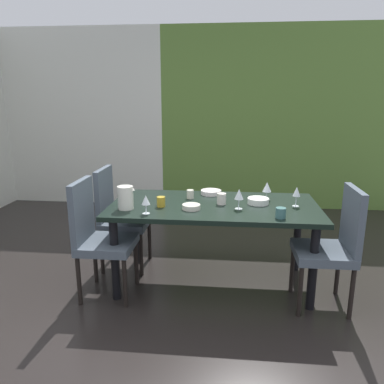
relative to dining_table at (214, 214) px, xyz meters
The scene contains 19 objects.
ground_plane 0.89m from the dining_table, 122.73° to the right, with size 6.22×6.16×0.02m, color black.
back_panel_interior 3.39m from the dining_table, 130.49° to the left, with size 2.54×0.10×2.64m, color silver.
garden_window_panel 2.78m from the dining_table, 69.42° to the left, with size 3.68×0.10×2.64m, color #567933.
dining_table is the anchor object (origin of this frame).
chair_left_near 1.00m from the dining_table, 163.62° to the right, with size 0.44×0.44×0.99m.
chair_left_far 1.00m from the dining_table, 163.61° to the left, with size 0.44×0.44×0.99m.
chair_right_near 1.00m from the dining_table, 16.40° to the right, with size 0.44×0.44×0.98m.
wine_glass_right 0.54m from the dining_table, 22.33° to the left, with size 0.08×0.08×0.16m.
wine_glass_east 0.72m from the dining_table, ahead, with size 0.06×0.06×0.17m.
wine_glass_center 0.65m from the dining_table, 148.34° to the right, with size 0.07×0.07×0.15m.
wine_glass_north 0.32m from the dining_table, 30.44° to the right, with size 0.07×0.07×0.17m.
serving_bowl_near_window 0.27m from the dining_table, 137.29° to the right, with size 0.15×0.15×0.04m, color beige.
serving_bowl_corner 0.36m from the dining_table, 97.15° to the left, with size 0.19×0.19×0.04m, color silver.
serving_bowl_front 0.40m from the dining_table, ahead, with size 0.19×0.19×0.05m, color white.
cup_left 0.15m from the dining_table, ahead, with size 0.08×0.08×0.10m, color silver.
cup_west 0.63m from the dining_table, 32.21° to the right, with size 0.08×0.08×0.08m, color #3A6464.
cup_rear 0.48m from the dining_table, 165.30° to the right, with size 0.07×0.07×0.09m, color #AC8D25.
cup_south 0.31m from the dining_table, 143.03° to the left, with size 0.06×0.06×0.08m, color beige.
pitcher_near_shelf 0.77m from the dining_table, 163.85° to the right, with size 0.14×0.13×0.19m.
Camera 1 is at (0.43, -2.61, 1.65)m, focal length 35.00 mm.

